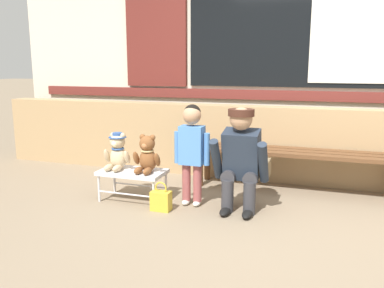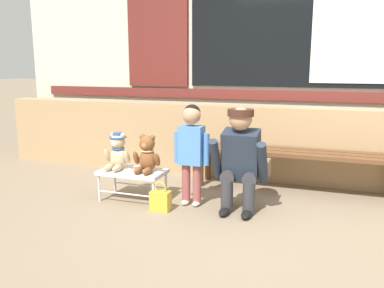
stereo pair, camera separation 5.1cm
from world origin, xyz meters
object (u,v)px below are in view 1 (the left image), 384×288
Objects in this scene: child_standing at (192,144)px; adult_crouching at (242,159)px; teddy_bear_plain at (147,155)px; handbag_on_ground at (161,200)px; wooden_bench_long at (292,156)px; small_display_bench at (133,174)px; teddy_bear_with_hat at (117,152)px.

adult_crouching is at bearing 0.83° from child_standing.
teddy_bear_plain is at bearing -176.11° from adult_crouching.
handbag_on_ground is (0.22, -0.18, -0.37)m from teddy_bear_plain.
teddy_bear_plain reaches higher than wooden_bench_long.
adult_crouching is at bearing 3.39° from small_display_bench.
teddy_bear_with_hat is 0.38× the size of child_standing.
adult_crouching is (1.23, 0.06, 0.01)m from teddy_bear_with_hat.
teddy_bear_plain is 1.34× the size of handbag_on_ground.
handbag_on_ground is at bearing -18.88° from teddy_bear_with_hat.
adult_crouching reaches higher than handbag_on_ground.
wooden_bench_long is at bearing 26.36° from teddy_bear_with_hat.
teddy_bear_plain is 0.46m from handbag_on_ground.
adult_crouching reaches higher than small_display_bench.
adult_crouching is (-0.38, -0.74, 0.11)m from wooden_bench_long.
teddy_bear_with_hat reaches higher than handbag_on_ground.
adult_crouching is at bearing 3.89° from teddy_bear_plain.
handbag_on_ground is at bearing -40.08° from teddy_bear_plain.
child_standing is at bearing 47.57° from handbag_on_ground.
child_standing is (0.60, 0.06, 0.33)m from small_display_bench.
teddy_bear_plain is (0.32, -0.00, -0.01)m from teddy_bear_with_hat.
wooden_bench_long is 2.19× the size of child_standing.
wooden_bench_long is 1.66m from small_display_bench.
teddy_bear_with_hat is at bearing -175.89° from child_standing.
child_standing is 0.49m from adult_crouching.
small_display_bench is 0.45m from handbag_on_ground.
teddy_bear_with_hat and teddy_bear_plain have the same top height.
wooden_bench_long is 5.78× the size of teddy_bear_with_hat.
teddy_bear_with_hat reaches higher than wooden_bench_long.
small_display_bench is at bearing 154.31° from handbag_on_ground.
child_standing reaches higher than wooden_bench_long.
teddy_bear_plain is (-1.29, -0.80, 0.09)m from wooden_bench_long.
adult_crouching is (0.91, 0.06, 0.02)m from teddy_bear_plain.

